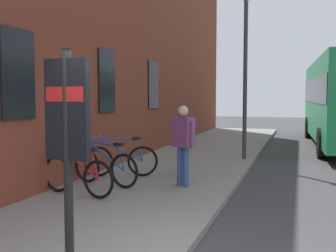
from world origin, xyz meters
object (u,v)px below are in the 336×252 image
Objects in this scene: pedestrian_near_bus at (183,137)px; bicycle_beside_lamp at (105,167)px; transit_info_sign at (67,123)px; bicycle_by_door at (77,175)px; street_lamp at (245,60)px; bicycle_under_window at (121,160)px; pedestrian_crossing_street at (183,135)px.

bicycle_beside_lamp is at bearing 104.26° from pedestrian_near_bus.
pedestrian_near_bus is at bearing -1.09° from transit_info_sign.
transit_info_sign is at bearing -158.92° from bicycle_beside_lamp.
bicycle_by_door is 1.01× the size of bicycle_beside_lamp.
transit_info_sign is at bearing 178.91° from pedestrian_near_bus.
pedestrian_near_bus is 4.66m from street_lamp.
bicycle_beside_lamp and bicycle_under_window have the same top height.
street_lamp is at bearing -5.48° from transit_info_sign.
bicycle_beside_lamp is (0.97, -0.11, 0.00)m from bicycle_by_door.
bicycle_beside_lamp is at bearing -174.75° from bicycle_under_window.
bicycle_by_door is 0.97m from bicycle_beside_lamp.
bicycle_by_door is 1.03× the size of pedestrian_near_bus.
bicycle_beside_lamp is at bearing -6.28° from bicycle_by_door.
street_lamp is at bearing -33.78° from bicycle_under_window.
pedestrian_near_bus is (4.32, -0.08, -0.56)m from transit_info_sign.
street_lamp is (4.19, -0.73, 1.91)m from pedestrian_near_bus.
bicycle_under_window is 1.89m from pedestrian_near_bus.
transit_info_sign is at bearing -161.91° from bicycle_under_window.
bicycle_by_door is 3.57m from transit_info_sign.
transit_info_sign is 0.49× the size of street_lamp.
bicycle_beside_lamp is 1.09× the size of pedestrian_crossing_street.
bicycle_by_door is at bearing 150.19° from pedestrian_crossing_street.
pedestrian_near_bus is at bearing -51.06° from bicycle_by_door.
street_lamp is at bearing -9.95° from pedestrian_near_bus.
bicycle_under_window is at bearing 18.09° from transit_info_sign.
bicycle_beside_lamp is at bearing 21.08° from transit_info_sign.
bicycle_beside_lamp is 0.72× the size of transit_info_sign.
transit_info_sign is at bearing -177.64° from pedestrian_crossing_street.
transit_info_sign is 1.52× the size of pedestrian_crossing_street.
pedestrian_near_bus is (1.37, -1.70, 0.65)m from bicycle_by_door.
street_lamp reaches higher than bicycle_beside_lamp.
bicycle_under_window is 5.29m from transit_info_sign.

